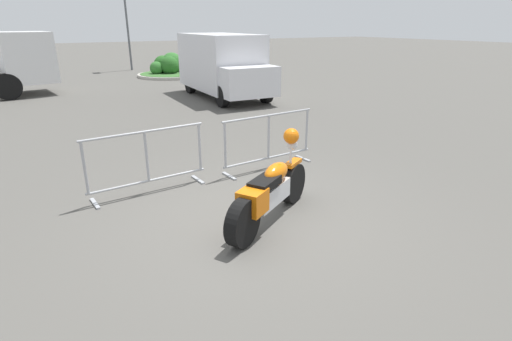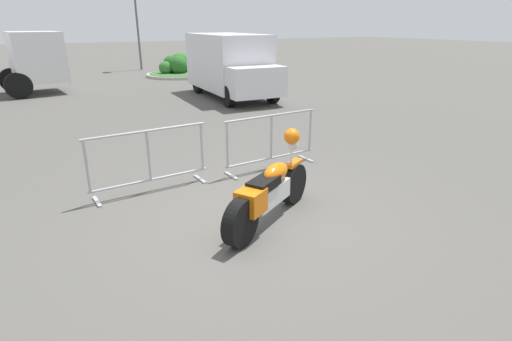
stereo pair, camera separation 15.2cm
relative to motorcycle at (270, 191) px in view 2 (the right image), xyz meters
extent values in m
plane|color=#54514C|center=(-0.10, 0.22, -0.47)|extent=(120.00, 120.00, 0.00)
cylinder|color=black|center=(0.66, 0.39, -0.15)|extent=(0.64, 0.48, 0.63)
cylinder|color=black|center=(-0.66, -0.39, -0.15)|extent=(0.64, 0.48, 0.63)
cube|color=silver|center=(0.00, 0.00, -0.05)|extent=(0.84, 0.63, 0.28)
ellipsoid|color=orange|center=(0.15, 0.09, 0.23)|extent=(0.61, 0.50, 0.26)
cube|color=black|center=(-0.15, -0.09, 0.19)|extent=(0.59, 0.50, 0.12)
cube|color=orange|center=(-0.44, -0.26, 0.05)|extent=(0.47, 0.45, 0.32)
cube|color=orange|center=(0.66, 0.39, 0.19)|extent=(0.41, 0.32, 0.06)
cylinder|color=silver|center=(0.58, 0.34, 0.32)|extent=(0.05, 0.05, 0.45)
sphere|color=silver|center=(0.62, 0.36, 0.49)|extent=(0.16, 0.16, 0.16)
sphere|color=orange|center=(0.58, 0.34, 0.64)|extent=(0.24, 0.24, 0.24)
cylinder|color=#9EA0A5|center=(-1.19, 1.93, 0.58)|extent=(2.04, 0.18, 0.04)
cylinder|color=#9EA0A5|center=(-1.19, 1.93, -0.27)|extent=(2.04, 0.18, 0.04)
cylinder|color=#9EA0A5|center=(-2.16, 1.87, 0.16)|extent=(0.05, 0.05, 0.85)
cylinder|color=#9EA0A5|center=(-1.19, 1.93, 0.16)|extent=(0.05, 0.05, 0.85)
cylinder|color=#9EA0A5|center=(-0.22, 2.00, 0.16)|extent=(0.05, 0.05, 0.85)
cube|color=#9EA0A5|center=(-2.09, 1.87, -0.45)|extent=(0.09, 0.44, 0.03)
cube|color=#9EA0A5|center=(-0.29, 2.00, -0.45)|extent=(0.09, 0.44, 0.03)
cylinder|color=#9EA0A5|center=(1.19, 1.93, 0.58)|extent=(2.04, 0.18, 0.04)
cylinder|color=#9EA0A5|center=(1.19, 1.93, -0.27)|extent=(2.04, 0.18, 0.04)
cylinder|color=#9EA0A5|center=(0.22, 1.87, 0.16)|extent=(0.05, 0.05, 0.85)
cylinder|color=#9EA0A5|center=(1.19, 1.93, 0.16)|extent=(0.05, 0.05, 0.85)
cylinder|color=#9EA0A5|center=(2.16, 2.00, 0.16)|extent=(0.05, 0.05, 0.85)
cube|color=#9EA0A5|center=(0.29, 1.87, -0.45)|extent=(0.09, 0.44, 0.03)
cube|color=#9EA0A5|center=(2.09, 2.00, -0.45)|extent=(0.09, 0.44, 0.03)
cube|color=silver|center=(-2.34, 14.17, 0.96)|extent=(2.05, 2.39, 1.90)
cylinder|color=black|center=(-3.39, 15.02, 0.01)|extent=(0.99, 0.40, 0.96)
cylinder|color=black|center=(-3.15, 13.10, 0.01)|extent=(0.99, 0.40, 0.96)
cube|color=silver|center=(4.01, 9.88, 0.84)|extent=(2.20, 4.19, 2.00)
cube|color=silver|center=(3.89, 7.39, 0.37)|extent=(1.94, 0.99, 1.00)
cylinder|color=black|center=(4.75, 7.75, -0.11)|extent=(0.28, 0.73, 0.72)
cylinder|color=black|center=(3.07, 7.83, -0.11)|extent=(0.28, 0.73, 0.72)
cylinder|color=black|center=(4.91, 11.04, -0.11)|extent=(0.28, 0.73, 0.72)
cylinder|color=black|center=(3.23, 11.12, -0.11)|extent=(0.28, 0.73, 0.72)
cylinder|color=#ADA89E|center=(4.42, 16.80, -0.40)|extent=(3.58, 3.58, 0.14)
cylinder|color=#38662D|center=(4.42, 16.80, -0.32)|extent=(3.30, 3.30, 0.02)
sphere|color=#33702D|center=(4.70, 17.46, 0.15)|extent=(1.13, 1.13, 1.13)
sphere|color=#286023|center=(4.35, 16.86, 0.09)|extent=(0.98, 0.98, 0.98)
sphere|color=#286023|center=(4.23, 17.59, 0.08)|extent=(0.97, 0.97, 0.97)
sphere|color=#33702D|center=(3.69, 17.02, -0.03)|extent=(0.70, 0.70, 0.70)
cylinder|color=#595B60|center=(3.35, 20.91, 2.28)|extent=(0.12, 0.12, 5.50)
camera|label=1|loc=(-2.81, -4.36, 2.23)|focal=28.00mm
camera|label=2|loc=(-2.68, -4.43, 2.23)|focal=28.00mm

